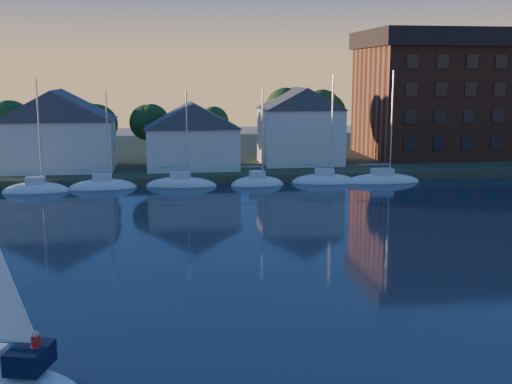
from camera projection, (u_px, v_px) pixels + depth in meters
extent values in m
cube|color=#323A22|center=(226.00, 157.00, 97.89)|extent=(160.00, 50.00, 2.00)
cube|color=brown|center=(246.00, 181.00, 75.53)|extent=(120.00, 3.00, 1.00)
cube|color=beige|center=(59.00, 145.00, 77.45)|extent=(13.00, 9.00, 6.00)
cube|color=beige|center=(192.00, 148.00, 78.88)|extent=(11.00, 8.00, 5.00)
cube|color=beige|center=(300.00, 137.00, 82.67)|extent=(10.00, 8.00, 7.00)
cube|color=brown|center=(470.00, 102.00, 91.53)|extent=(30.00, 16.00, 15.00)
cube|color=black|center=(473.00, 39.00, 89.94)|extent=(31.00, 17.00, 2.40)
cylinder|color=#342617|center=(33.00, 151.00, 81.96)|extent=(0.50, 0.50, 3.50)
sphere|color=#203C16|center=(31.00, 116.00, 81.15)|extent=(5.40, 5.40, 5.40)
cylinder|color=#342617|center=(97.00, 150.00, 83.12)|extent=(0.50, 0.50, 3.50)
sphere|color=#203C16|center=(96.00, 115.00, 82.30)|extent=(5.40, 5.40, 5.40)
cylinder|color=#342617|center=(160.00, 149.00, 84.27)|extent=(0.50, 0.50, 3.50)
sphere|color=#203C16|center=(159.00, 115.00, 83.46)|extent=(5.40, 5.40, 5.40)
cylinder|color=#342617|center=(220.00, 148.00, 85.43)|extent=(0.50, 0.50, 3.50)
sphere|color=#203C16|center=(220.00, 114.00, 84.62)|extent=(5.40, 5.40, 5.40)
cylinder|color=#342617|center=(279.00, 147.00, 86.59)|extent=(0.50, 0.50, 3.50)
sphere|color=#203C16|center=(279.00, 114.00, 85.77)|extent=(5.40, 5.40, 5.40)
cylinder|color=#342617|center=(337.00, 146.00, 87.74)|extent=(0.50, 0.50, 3.50)
sphere|color=#203C16|center=(337.00, 113.00, 86.93)|extent=(5.40, 5.40, 5.40)
cylinder|color=#342617|center=(392.00, 145.00, 88.90)|extent=(0.50, 0.50, 3.50)
sphere|color=#203C16|center=(394.00, 113.00, 88.09)|extent=(5.40, 5.40, 5.40)
cylinder|color=#342617|center=(447.00, 144.00, 90.06)|extent=(0.50, 0.50, 3.50)
sphere|color=#203C16|center=(449.00, 112.00, 89.24)|extent=(5.40, 5.40, 5.40)
cylinder|color=#342617|center=(500.00, 143.00, 91.21)|extent=(0.50, 0.50, 3.50)
sphere|color=#203C16|center=(502.00, 112.00, 90.40)|extent=(5.40, 5.40, 5.40)
ellipsoid|color=silver|center=(29.00, 191.00, 69.14)|extent=(7.50, 2.40, 2.20)
cube|color=silver|center=(29.00, 179.00, 68.90)|extent=(2.10, 1.32, 0.70)
cylinder|color=#A5A8AD|center=(33.00, 136.00, 68.16)|extent=(0.16, 0.16, 10.00)
cylinder|color=#A5A8AD|center=(20.00, 172.00, 68.63)|extent=(3.15, 0.12, 0.12)
ellipsoid|color=silver|center=(105.00, 189.00, 70.30)|extent=(7.50, 2.40, 2.20)
cube|color=silver|center=(105.00, 178.00, 70.06)|extent=(2.10, 1.32, 0.70)
cylinder|color=#A5A8AD|center=(110.00, 135.00, 69.32)|extent=(0.16, 0.16, 10.00)
cylinder|color=#A5A8AD|center=(97.00, 170.00, 69.78)|extent=(3.15, 0.12, 0.12)
ellipsoid|color=silver|center=(178.00, 187.00, 71.45)|extent=(7.50, 2.40, 2.20)
cube|color=silver|center=(178.00, 176.00, 71.21)|extent=(2.10, 1.32, 0.70)
cylinder|color=#A5A8AD|center=(184.00, 134.00, 70.47)|extent=(0.16, 0.16, 10.00)
cylinder|color=#A5A8AD|center=(171.00, 169.00, 70.94)|extent=(3.15, 0.12, 0.12)
ellipsoid|color=silver|center=(249.00, 186.00, 72.61)|extent=(7.50, 2.40, 2.20)
cube|color=silver|center=(249.00, 174.00, 72.37)|extent=(2.10, 1.32, 0.70)
cylinder|color=#A5A8AD|center=(256.00, 133.00, 71.63)|extent=(0.16, 0.16, 10.00)
cylinder|color=#A5A8AD|center=(242.00, 167.00, 72.10)|extent=(3.15, 0.12, 0.12)
ellipsoid|color=silver|center=(318.00, 184.00, 73.76)|extent=(7.50, 2.40, 2.20)
cube|color=silver|center=(318.00, 173.00, 73.53)|extent=(2.10, 1.32, 0.70)
cylinder|color=#A5A8AD|center=(326.00, 132.00, 72.78)|extent=(0.16, 0.16, 10.00)
cylinder|color=#A5A8AD|center=(312.00, 166.00, 73.25)|extent=(3.15, 0.12, 0.12)
ellipsoid|color=silver|center=(385.00, 182.00, 74.92)|extent=(7.50, 2.40, 2.20)
cube|color=silver|center=(385.00, 171.00, 74.68)|extent=(2.10, 1.32, 0.70)
cylinder|color=#A5A8AD|center=(393.00, 131.00, 73.94)|extent=(0.16, 0.16, 10.00)
cylinder|color=#A5A8AD|center=(379.00, 164.00, 74.41)|extent=(3.15, 0.12, 0.12)
cube|color=black|center=(30.00, 358.00, 25.32)|extent=(1.86, 2.17, 0.90)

